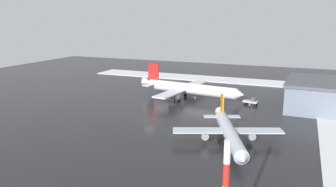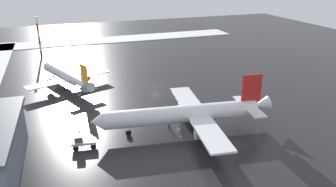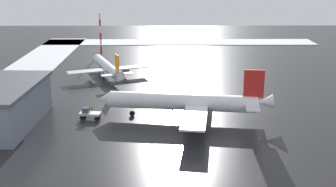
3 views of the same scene
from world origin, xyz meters
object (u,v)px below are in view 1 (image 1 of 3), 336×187
object	(u,v)px
airplane_parked_starboard	(188,88)
ground_crew_near_tug	(250,105)
airplane_parked_portside	(229,132)
ground_crew_mid_apron	(195,98)
pushback_tug	(251,101)
cargo_hangar	(312,94)
ground_crew_beside_wing	(175,99)

from	to	relation	value
airplane_parked_starboard	ground_crew_near_tug	world-z (taller)	airplane_parked_starboard
airplane_parked_starboard	airplane_parked_portside	size ratio (longest dim) A/B	1.35
airplane_parked_starboard	ground_crew_mid_apron	distance (m)	4.61
airplane_parked_portside	pushback_tug	distance (m)	36.31
pushback_tug	ground_crew_near_tug	size ratio (longest dim) A/B	2.85
airplane_parked_starboard	pushback_tug	world-z (taller)	airplane_parked_starboard
ground_crew_near_tug	cargo_hangar	xyz separation A→B (m)	(8.14, -17.46, 3.47)
airplane_parked_portside	ground_crew_near_tug	world-z (taller)	airplane_parked_portside
airplane_parked_portside	pushback_tug	world-z (taller)	airplane_parked_portside
ground_crew_beside_wing	ground_crew_mid_apron	xyz separation A→B (m)	(3.32, -6.02, 0.00)
ground_crew_mid_apron	pushback_tug	bearing A→B (deg)	-47.72
ground_crew_mid_apron	ground_crew_beside_wing	bearing A→B (deg)	154.86
pushback_tug	ground_crew_near_tug	distance (m)	4.31
airplane_parked_starboard	cargo_hangar	distance (m)	39.12
pushback_tug	ground_crew_beside_wing	distance (m)	24.84
airplane_parked_portside	ground_crew_mid_apron	bearing A→B (deg)	-173.11
pushback_tug	airplane_parked_starboard	bearing A→B (deg)	-171.32
airplane_parked_portside	airplane_parked_starboard	bearing A→B (deg)	-170.69
pushback_tug	ground_crew_near_tug	world-z (taller)	pushback_tug
airplane_parked_starboard	cargo_hangar	size ratio (longest dim) A/B	1.49
cargo_hangar	pushback_tug	bearing A→B (deg)	104.80
pushback_tug	cargo_hangar	xyz separation A→B (m)	(3.84, -17.57, 3.16)
ground_crew_near_tug	ground_crew_beside_wing	xyz separation A→B (m)	(-1.04, 24.37, 0.00)
airplane_parked_starboard	ground_crew_near_tug	size ratio (longest dim) A/B	22.36
airplane_parked_starboard	ground_crew_near_tug	bearing A→B (deg)	-3.46
airplane_parked_starboard	ground_crew_beside_wing	distance (m)	6.64
pushback_tug	cargo_hangar	world-z (taller)	cargo_hangar
airplane_parked_starboard	pushback_tug	size ratio (longest dim) A/B	7.84
ground_crew_near_tug	cargo_hangar	world-z (taller)	cargo_hangar
airplane_parked_portside	ground_crew_near_tug	xyz separation A→B (m)	(31.97, 0.48, -1.94)
airplane_parked_portside	ground_crew_near_tug	size ratio (longest dim) A/B	16.60
airplane_parked_portside	pushback_tug	size ratio (longest dim) A/B	5.82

